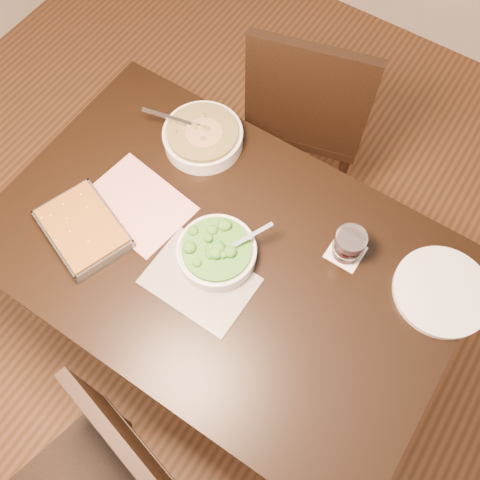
{
  "coord_description": "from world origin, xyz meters",
  "views": [
    {
      "loc": [
        0.41,
        -0.53,
        2.2
      ],
      "look_at": [
        0.04,
        0.04,
        0.8
      ],
      "focal_mm": 40.0,
      "sensor_mm": 36.0,
      "label": 1
    }
  ],
  "objects_px": {
    "stew_bowl": "(203,136)",
    "chair_far": "(310,108)",
    "baking_dish": "(83,229)",
    "chair_near": "(108,472)",
    "wine_tumbler": "(349,244)",
    "dinner_plate": "(442,291)",
    "table": "(222,265)",
    "broccoli_bowl": "(217,252)"
  },
  "relations": [
    {
      "from": "broccoli_bowl",
      "to": "baking_dish",
      "type": "relative_size",
      "value": 0.77
    },
    {
      "from": "dinner_plate",
      "to": "chair_far",
      "type": "bearing_deg",
      "value": 143.13
    },
    {
      "from": "table",
      "to": "baking_dish",
      "type": "xyz_separation_m",
      "value": [
        -0.38,
        -0.17,
        0.12
      ]
    },
    {
      "from": "baking_dish",
      "to": "wine_tumbler",
      "type": "distance_m",
      "value": 0.79
    },
    {
      "from": "dinner_plate",
      "to": "chair_far",
      "type": "xyz_separation_m",
      "value": [
        -0.73,
        0.54,
        -0.22
      ]
    },
    {
      "from": "stew_bowl",
      "to": "baking_dish",
      "type": "relative_size",
      "value": 0.87
    },
    {
      "from": "wine_tumbler",
      "to": "table",
      "type": "bearing_deg",
      "value": -146.65
    },
    {
      "from": "table",
      "to": "chair_near",
      "type": "distance_m",
      "value": 0.7
    },
    {
      "from": "broccoli_bowl",
      "to": "chair_near",
      "type": "relative_size",
      "value": 0.29
    },
    {
      "from": "baking_dish",
      "to": "table",
      "type": "bearing_deg",
      "value": 44.1
    },
    {
      "from": "table",
      "to": "dinner_plate",
      "type": "height_order",
      "value": "dinner_plate"
    },
    {
      "from": "broccoli_bowl",
      "to": "table",
      "type": "bearing_deg",
      "value": 81.94
    },
    {
      "from": "table",
      "to": "baking_dish",
      "type": "bearing_deg",
      "value": -155.45
    },
    {
      "from": "baking_dish",
      "to": "chair_near",
      "type": "xyz_separation_m",
      "value": [
        0.43,
        -0.5,
        -0.3
      ]
    },
    {
      "from": "stew_bowl",
      "to": "chair_far",
      "type": "distance_m",
      "value": 0.57
    },
    {
      "from": "stew_bowl",
      "to": "chair_far",
      "type": "xyz_separation_m",
      "value": [
        0.15,
        0.49,
        -0.25
      ]
    },
    {
      "from": "chair_far",
      "to": "table",
      "type": "bearing_deg",
      "value": 83.88
    },
    {
      "from": "wine_tumbler",
      "to": "chair_far",
      "type": "relative_size",
      "value": 0.11
    },
    {
      "from": "stew_bowl",
      "to": "dinner_plate",
      "type": "height_order",
      "value": "stew_bowl"
    },
    {
      "from": "dinner_plate",
      "to": "chair_near",
      "type": "height_order",
      "value": "chair_near"
    },
    {
      "from": "wine_tumbler",
      "to": "chair_near",
      "type": "xyz_separation_m",
      "value": [
        -0.26,
        -0.88,
        -0.33
      ]
    },
    {
      "from": "table",
      "to": "wine_tumbler",
      "type": "relative_size",
      "value": 13.85
    },
    {
      "from": "dinner_plate",
      "to": "wine_tumbler",
      "type": "bearing_deg",
      "value": -172.17
    },
    {
      "from": "table",
      "to": "wine_tumbler",
      "type": "xyz_separation_m",
      "value": [
        0.31,
        0.2,
        0.15
      ]
    },
    {
      "from": "stew_bowl",
      "to": "wine_tumbler",
      "type": "relative_size",
      "value": 2.78
    },
    {
      "from": "table",
      "to": "dinner_plate",
      "type": "bearing_deg",
      "value": 22.1
    },
    {
      "from": "baking_dish",
      "to": "chair_near",
      "type": "bearing_deg",
      "value": -30.07
    },
    {
      "from": "baking_dish",
      "to": "chair_near",
      "type": "distance_m",
      "value": 0.73
    },
    {
      "from": "table",
      "to": "wine_tumbler",
      "type": "height_order",
      "value": "wine_tumbler"
    },
    {
      "from": "stew_bowl",
      "to": "chair_near",
      "type": "relative_size",
      "value": 0.33
    },
    {
      "from": "table",
      "to": "broccoli_bowl",
      "type": "relative_size",
      "value": 5.61
    },
    {
      "from": "wine_tumbler",
      "to": "chair_far",
      "type": "xyz_separation_m",
      "value": [
        -0.44,
        0.58,
        -0.27
      ]
    },
    {
      "from": "chair_near",
      "to": "broccoli_bowl",
      "type": "bearing_deg",
      "value": 107.07
    },
    {
      "from": "stew_bowl",
      "to": "baking_dish",
      "type": "bearing_deg",
      "value": -102.81
    },
    {
      "from": "stew_bowl",
      "to": "dinner_plate",
      "type": "relative_size",
      "value": 1.0
    },
    {
      "from": "chair_near",
      "to": "chair_far",
      "type": "bearing_deg",
      "value": 109.53
    },
    {
      "from": "wine_tumbler",
      "to": "dinner_plate",
      "type": "height_order",
      "value": "wine_tumbler"
    },
    {
      "from": "broccoli_bowl",
      "to": "chair_far",
      "type": "relative_size",
      "value": 0.26
    },
    {
      "from": "stew_bowl",
      "to": "broccoli_bowl",
      "type": "bearing_deg",
      "value": -49.16
    },
    {
      "from": "baking_dish",
      "to": "dinner_plate",
      "type": "bearing_deg",
      "value": 42.62
    },
    {
      "from": "stew_bowl",
      "to": "chair_near",
      "type": "height_order",
      "value": "chair_near"
    },
    {
      "from": "chair_far",
      "to": "chair_near",
      "type": "bearing_deg",
      "value": 81.51
    }
  ]
}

